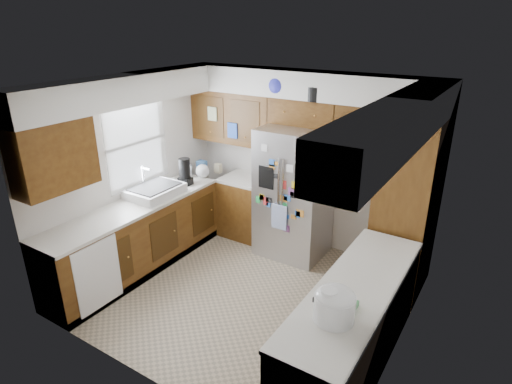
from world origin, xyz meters
TOP-DOWN VIEW (x-y plane):
  - floor at (0.00, 0.00)m, footprint 3.60×3.60m
  - room_shell at (-0.11, 0.36)m, footprint 3.64×3.24m
  - left_counter_run at (-1.36, 0.03)m, footprint 1.36×3.20m
  - right_counter_run at (1.50, -0.47)m, footprint 0.63×2.25m
  - pantry at (1.50, 1.15)m, footprint 0.60×0.90m
  - fridge at (-0.00, 1.20)m, footprint 0.90×0.79m
  - bridge_cabinet at (0.00, 1.43)m, footprint 0.96×0.34m
  - fridge_top_items at (-0.08, 1.35)m, footprint 0.84×0.33m
  - sink_assembly at (-1.50, 0.10)m, footprint 0.52×0.70m
  - left_counter_clutter at (-1.46, 0.85)m, footprint 0.37×0.91m
  - rice_cooker at (1.50, -1.00)m, footprint 0.33×0.32m
  - paper_towel at (1.47, -1.05)m, footprint 0.13×0.13m

SIDE VIEW (x-z plane):
  - floor at x=0.00m, z-range 0.00..0.00m
  - right_counter_run at x=1.50m, z-range -0.04..0.88m
  - left_counter_run at x=-1.36m, z-range -0.03..0.89m
  - fridge at x=0.00m, z-range 0.00..1.80m
  - sink_assembly at x=-1.50m, z-range 0.80..1.17m
  - left_counter_clutter at x=-1.46m, z-range 0.86..1.24m
  - paper_towel at x=1.47m, z-range 0.92..1.21m
  - rice_cooker at x=1.50m, z-range 0.93..1.21m
  - pantry at x=1.50m, z-range 0.00..2.15m
  - room_shell at x=-0.11m, z-range 0.56..3.08m
  - bridge_cabinet at x=0.00m, z-range 1.80..2.15m
  - fridge_top_items at x=-0.08m, z-range 2.13..2.44m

